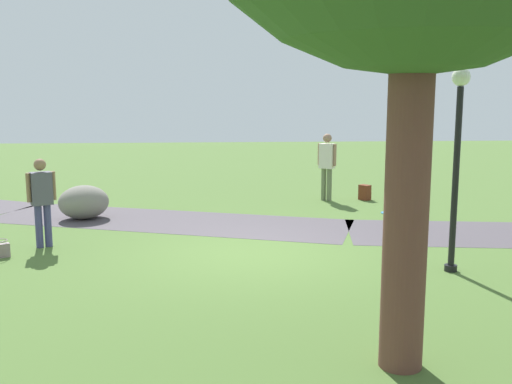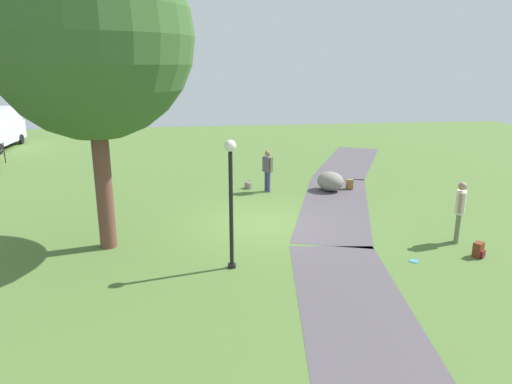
{
  "view_description": "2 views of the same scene",
  "coord_description": "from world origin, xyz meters",
  "views": [
    {
      "loc": [
        0.66,
        10.24,
        2.82
      ],
      "look_at": [
        -0.12,
        -0.78,
        0.98
      ],
      "focal_mm": 42.18,
      "sensor_mm": 36.0,
      "label": 1
    },
    {
      "loc": [
        -13.72,
        2.11,
        4.88
      ],
      "look_at": [
        0.78,
        0.1,
        0.83
      ],
      "focal_mm": 32.79,
      "sensor_mm": 36.0,
      "label": 2
    }
  ],
  "objects": [
    {
      "name": "spare_backpack_on_lawn",
      "position": [
        -3.33,
        -5.18,
        0.19
      ],
      "size": [
        0.35,
        0.35,
        0.4
      ],
      "color": "maroon",
      "rests_on": "ground"
    },
    {
      "name": "backpack_by_boulder",
      "position": [
        3.68,
        -4.09,
        0.19
      ],
      "size": [
        0.31,
        0.32,
        0.4
      ],
      "color": "olive",
      "rests_on": "ground"
    },
    {
      "name": "lamp_post",
      "position": [
        -3.09,
        1.24,
        1.99
      ],
      "size": [
        0.28,
        0.28,
        3.18
      ],
      "color": "black",
      "rests_on": "ground"
    },
    {
      "name": "lawn_boulder",
      "position": [
        3.58,
        -3.25,
        0.38
      ],
      "size": [
        1.42,
        1.35,
        0.76
      ],
      "color": "gray",
      "rests_on": "ground"
    },
    {
      "name": "woman_with_handbag",
      "position": [
        3.79,
        -0.77,
        0.94
      ],
      "size": [
        0.47,
        0.38,
        1.63
      ],
      "color": "#403E72",
      "rests_on": "ground"
    },
    {
      "name": "ground_plane",
      "position": [
        0.0,
        0.0,
        0.0
      ],
      "size": [
        48.0,
        48.0,
        0.0
      ],
      "primitive_type": "plane",
      "color": "#4E6D32"
    },
    {
      "name": "frisbee_on_grass",
      "position": [
        -3.38,
        -3.39,
        0.01
      ],
      "size": [
        0.22,
        0.22,
        0.02
      ],
      "color": "#3F92DC",
      "rests_on": "ground"
    },
    {
      "name": "man_near_boulder",
      "position": [
        -2.29,
        -5.17,
        1.02
      ],
      "size": [
        0.44,
        0.4,
        1.76
      ],
      "color": "#687350",
      "rests_on": "ground"
    },
    {
      "name": "handbag_on_grass",
      "position": [
        4.35,
        -0.08,
        0.14
      ],
      "size": [
        0.37,
        0.37,
        0.31
      ],
      "color": "gray",
      "rests_on": "ground"
    },
    {
      "name": "footpath_segment_mid",
      "position": [
        1.7,
        -2.88,
        0.0
      ],
      "size": [
        8.31,
        4.75,
        0.01
      ],
      "color": "#4E474E",
      "rests_on": "ground"
    }
  ]
}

